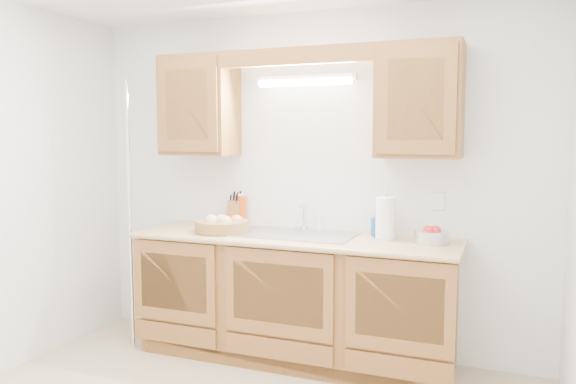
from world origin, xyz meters
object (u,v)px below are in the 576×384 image
at_px(apple_bowl, 432,236).
at_px(paper_towel, 385,218).
at_px(fruit_basket, 222,224).
at_px(knife_block, 235,213).

bearing_deg(apple_bowl, paper_towel, 170.53).
xyz_separation_m(paper_towel, apple_bowl, (0.31, -0.05, -0.09)).
height_order(fruit_basket, knife_block, knife_block).
bearing_deg(fruit_basket, paper_towel, 7.46).
height_order(knife_block, paper_towel, paper_towel).
bearing_deg(knife_block, fruit_basket, -88.31).
distance_m(fruit_basket, knife_block, 0.27).
relative_size(knife_block, paper_towel, 0.84).
height_order(fruit_basket, paper_towel, paper_towel).
xyz_separation_m(knife_block, paper_towel, (1.20, -0.12, 0.04)).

